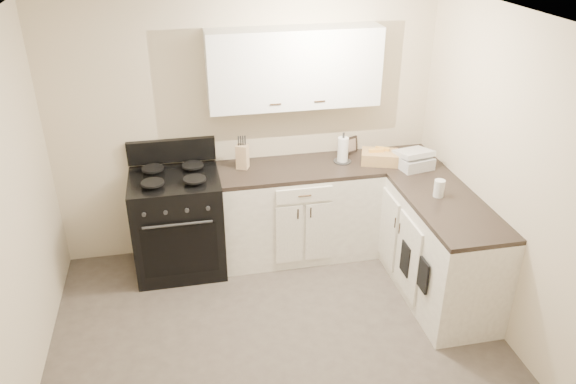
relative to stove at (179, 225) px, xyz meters
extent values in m
plane|color=#473F38|center=(0.72, -1.48, -0.46)|extent=(3.60, 3.60, 0.00)
plane|color=white|center=(0.72, -1.48, 2.04)|extent=(3.60, 3.60, 0.00)
plane|color=beige|center=(0.72, 0.32, 0.79)|extent=(3.60, 0.00, 3.60)
plane|color=beige|center=(2.52, -1.48, 0.79)|extent=(0.00, 3.60, 3.60)
cube|color=white|center=(1.14, 0.02, -0.01)|extent=(1.55, 0.60, 0.90)
cube|color=white|center=(2.22, -0.63, -0.01)|extent=(0.60, 1.90, 0.90)
cube|color=black|center=(1.14, 0.02, 0.46)|extent=(1.55, 0.60, 0.04)
cube|color=black|center=(2.22, -0.63, 0.46)|extent=(0.60, 1.90, 0.04)
cube|color=white|center=(1.14, 0.18, 1.38)|extent=(1.55, 0.30, 0.70)
cube|color=black|center=(0.00, 0.00, 0.00)|extent=(0.81, 0.69, 0.98)
cube|color=tan|center=(0.64, 0.11, 0.59)|extent=(0.13, 0.13, 0.23)
cylinder|color=white|center=(1.59, 0.06, 0.60)|extent=(0.11, 0.11, 0.24)
cube|color=black|center=(1.74, 0.26, 0.56)|extent=(0.13, 0.09, 0.16)
cube|color=tan|center=(1.93, -0.04, 0.54)|extent=(0.40, 0.33, 0.11)
cube|color=silver|center=(2.20, -0.19, 0.53)|extent=(0.34, 0.33, 0.11)
cylinder|color=silver|center=(2.18, -0.79, 0.55)|extent=(0.11, 0.11, 0.15)
cube|color=black|center=(1.89, -1.26, 0.04)|extent=(0.02, 0.16, 0.27)
cube|color=black|center=(1.89, -0.91, -0.04)|extent=(0.02, 0.17, 0.29)
camera|label=1|loc=(0.09, -4.64, 2.69)|focal=35.00mm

